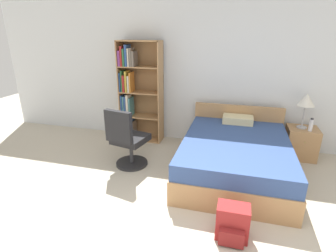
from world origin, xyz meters
The scene contains 8 objects.
wall_back centered at (0.00, 3.23, 1.30)m, with size 9.00×0.06×2.60m.
bookshelf centered at (-1.54, 2.98, 0.96)m, with size 0.80×0.34×1.89m.
bed centered at (0.39, 2.12, 0.29)m, with size 1.53×2.04×0.81m.
office_chair centered at (-1.24, 1.84, 0.45)m, with size 0.57×0.64×0.98m.
nightstand centered at (1.45, 2.93, 0.26)m, with size 0.48×0.46×0.53m.
table_lamp centered at (1.42, 2.94, 0.99)m, with size 0.27×0.27×0.58m.
water_bottle centered at (1.52, 2.82, 0.63)m, with size 0.06×0.06×0.22m.
backpack_red centered at (0.41, 0.71, 0.18)m, with size 0.33×0.29×0.38m.
Camera 1 is at (0.34, -1.58, 2.05)m, focal length 28.00 mm.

